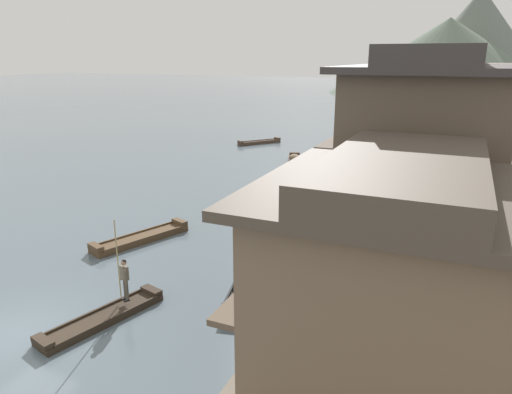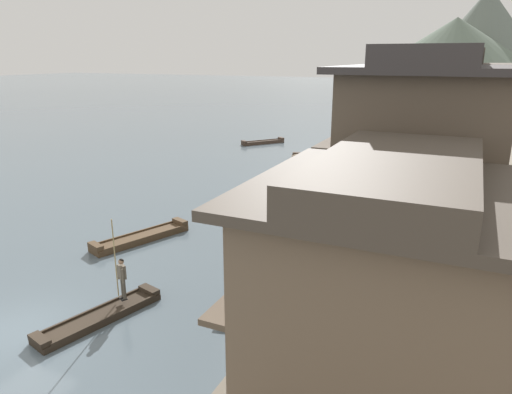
{
  "view_description": "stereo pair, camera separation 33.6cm",
  "coord_description": "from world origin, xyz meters",
  "views": [
    {
      "loc": [
        12.84,
        -9.27,
        8.92
      ],
      "look_at": [
        3.47,
        11.81,
        1.97
      ],
      "focal_mm": 32.8,
      "sensor_mm": 36.0,
      "label": 1
    },
    {
      "loc": [
        13.15,
        -9.13,
        8.92
      ],
      "look_at": [
        3.47,
        11.81,
        1.97
      ],
      "focal_mm": 32.8,
      "sensor_mm": 36.0,
      "label": 2
    }
  ],
  "objects": [
    {
      "name": "hill_far_west",
      "position": [
        13.11,
        138.42,
        8.14
      ],
      "size": [
        37.4,
        37.4,
        16.27
      ],
      "primitive_type": "cone",
      "color": "#4C5B56",
      "rests_on": "ground"
    },
    {
      "name": "house_waterfront_nearest",
      "position": [
        11.69,
        1.92,
        3.55
      ],
      "size": [
        7.05,
        7.23,
        6.14
      ],
      "color": "#75604C",
      "rests_on": "riverbank_right"
    },
    {
      "name": "boat_moored_second",
      "position": [
        5.64,
        5.7,
        0.24
      ],
      "size": [
        1.88,
        4.54,
        0.7
      ],
      "color": "#232326",
      "rests_on": "ground"
    },
    {
      "name": "boat_midriver_upstream",
      "position": [
        6.15,
        36.79,
        0.12
      ],
      "size": [
        1.54,
        3.64,
        0.35
      ],
      "color": "#423328",
      "rests_on": "ground"
    },
    {
      "name": "mooring_post_dock_mid",
      "position": [
        8.21,
        15.0,
        0.9
      ],
      "size": [
        0.2,
        0.2,
        0.71
      ],
      "primitive_type": "cylinder",
      "color": "#473828",
      "rests_on": "riverbank_right"
    },
    {
      "name": "boat_foreground_poled",
      "position": [
        2.05,
        1.76,
        0.13
      ],
      "size": [
        2.15,
        4.74,
        0.39
      ],
      "color": "#33281E",
      "rests_on": "ground"
    },
    {
      "name": "boat_moored_nearest",
      "position": [
        -1.35,
        8.38,
        0.17
      ],
      "size": [
        2.78,
        5.21,
        0.51
      ],
      "color": "brown",
      "rests_on": "ground"
    },
    {
      "name": "boat_midriver_drifting",
      "position": [
        5.73,
        31.31,
        0.18
      ],
      "size": [
        1.4,
        3.93,
        0.52
      ],
      "color": "#33281E",
      "rests_on": "ground"
    },
    {
      "name": "hill_far_centre",
      "position": [
        6.97,
        119.35,
        9.0
      ],
      "size": [
        56.63,
        56.63,
        18.01
      ],
      "primitive_type": "cone",
      "color": "#5B6B5B",
      "rests_on": "ground"
    },
    {
      "name": "house_waterfront_second",
      "position": [
        11.51,
        9.93,
        4.85
      ],
      "size": [
        6.71,
        7.62,
        8.74
      ],
      "color": "brown",
      "rests_on": "riverbank_right"
    },
    {
      "name": "boat_moored_third",
      "position": [
        -6.92,
        36.02,
        0.17
      ],
      "size": [
        3.6,
        4.3,
        0.5
      ],
      "color": "#423328",
      "rests_on": "ground"
    },
    {
      "name": "boat_moored_far",
      "position": [
        -0.34,
        28.58,
        0.27
      ],
      "size": [
        2.53,
        4.94,
        0.78
      ],
      "color": "#423328",
      "rests_on": "ground"
    },
    {
      "name": "hill_far_east",
      "position": [
        13.2,
        132.58,
        12.92
      ],
      "size": [
        39.89,
        39.89,
        25.84
      ],
      "primitive_type": "cone",
      "color": "slate",
      "rests_on": "ground"
    },
    {
      "name": "house_waterfront_tall",
      "position": [
        11.56,
        17.13,
        4.85
      ],
      "size": [
        6.8,
        6.37,
        8.74
      ],
      "color": "#7F705B",
      "rests_on": "riverbank_right"
    },
    {
      "name": "ground_plane",
      "position": [
        0.0,
        0.0,
        0.0
      ],
      "size": [
        400.0,
        400.0,
        0.0
      ],
      "primitive_type": "plane",
      "color": "slate"
    },
    {
      "name": "mooring_post_dock_far",
      "position": [
        8.21,
        21.08,
        0.92
      ],
      "size": [
        0.2,
        0.2,
        0.73
      ],
      "primitive_type": "cylinder",
      "color": "#473828",
      "rests_on": "riverbank_right"
    },
    {
      "name": "boatman_person",
      "position": [
        2.29,
        2.76,
        1.39
      ],
      "size": [
        0.53,
        0.36,
        3.04
      ],
      "color": "black",
      "rests_on": "boat_foreground_poled"
    },
    {
      "name": "mooring_post_dock_near",
      "position": [
        8.21,
        7.66,
        0.96
      ],
      "size": [
        0.2,
        0.2,
        0.82
      ],
      "primitive_type": "cylinder",
      "color": "#473828",
      "rests_on": "riverbank_right"
    }
  ]
}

